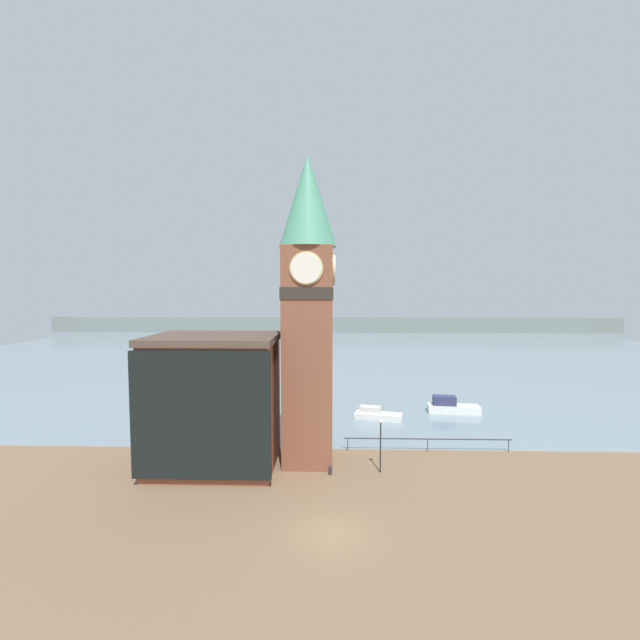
% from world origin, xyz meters
% --- Properties ---
extents(ground_plane, '(160.00, 160.00, 0.00)m').
position_xyz_m(ground_plane, '(0.00, 0.00, 0.00)').
color(ground_plane, brown).
extents(water, '(160.00, 120.00, 0.00)m').
position_xyz_m(water, '(0.00, 72.59, -0.00)').
color(water, gray).
rests_on(water, ground_plane).
extents(far_shoreline, '(180.00, 3.00, 5.00)m').
position_xyz_m(far_shoreline, '(0.00, 112.59, 2.50)').
color(far_shoreline, slate).
rests_on(far_shoreline, water).
extents(pier_railing, '(13.96, 0.08, 1.09)m').
position_xyz_m(pier_railing, '(8.02, 12.34, 0.97)').
color(pier_railing, '#333338').
rests_on(pier_railing, ground_plane).
extents(clock_tower, '(4.35, 4.35, 23.64)m').
position_xyz_m(clock_tower, '(-1.85, 9.90, 12.58)').
color(clock_tower, brown).
rests_on(clock_tower, ground_plane).
extents(pier_building, '(9.58, 7.28, 10.09)m').
position_xyz_m(pier_building, '(-8.89, 8.76, 5.06)').
color(pier_building, brown).
rests_on(pier_building, ground_plane).
extents(boat_near, '(5.11, 2.69, 1.27)m').
position_xyz_m(boat_near, '(4.67, 21.28, 0.47)').
color(boat_near, silver).
rests_on(boat_near, water).
extents(boat_far, '(5.68, 2.43, 1.81)m').
position_xyz_m(boat_far, '(13.11, 23.86, 0.66)').
color(boat_far, silver).
rests_on(boat_far, water).
extents(mooring_bollard_near, '(0.26, 0.26, 0.71)m').
position_xyz_m(mooring_bollard_near, '(-0.10, 7.57, 0.38)').
color(mooring_bollard_near, '#2D2D33').
rests_on(mooring_bollard_near, ground_plane).
extents(lamp_post, '(0.32, 0.32, 4.01)m').
position_xyz_m(lamp_post, '(3.59, 8.11, 2.80)').
color(lamp_post, black).
rests_on(lamp_post, ground_plane).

